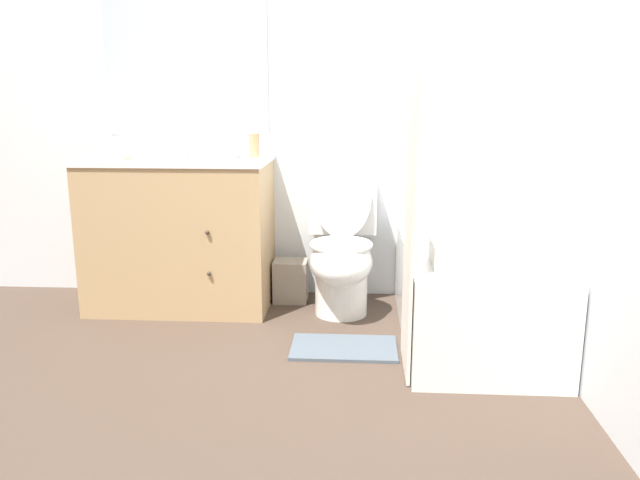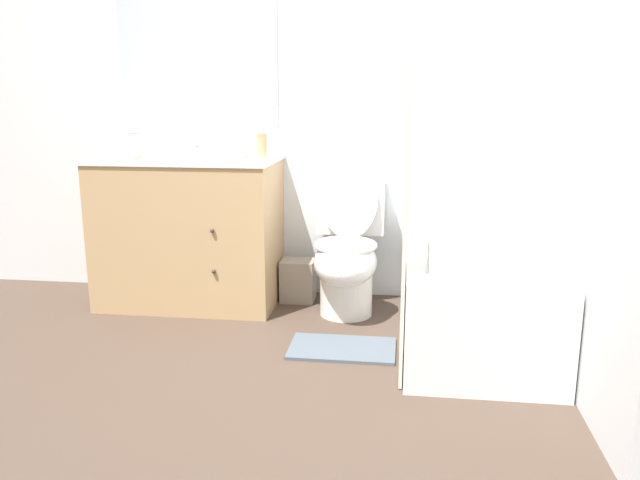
% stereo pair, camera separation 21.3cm
% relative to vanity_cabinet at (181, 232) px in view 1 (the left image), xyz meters
% --- Properties ---
extents(ground_plane, '(14.00, 14.00, 0.00)m').
position_rel_vanity_cabinet_xyz_m(ground_plane, '(0.74, -1.18, -0.46)').
color(ground_plane, '#47382D').
extents(wall_back, '(8.00, 0.06, 2.50)m').
position_rel_vanity_cabinet_xyz_m(wall_back, '(0.73, 0.31, 0.80)').
color(wall_back, silver).
rests_on(wall_back, ground_plane).
extents(wall_right, '(0.05, 2.47, 2.50)m').
position_rel_vanity_cabinet_xyz_m(wall_right, '(2.03, -0.45, 0.79)').
color(wall_right, silver).
rests_on(wall_right, ground_plane).
extents(vanity_cabinet, '(1.07, 0.61, 0.90)m').
position_rel_vanity_cabinet_xyz_m(vanity_cabinet, '(0.00, 0.00, 0.00)').
color(vanity_cabinet, tan).
rests_on(vanity_cabinet, ground_plane).
extents(sink_faucet, '(0.14, 0.12, 0.12)m').
position_rel_vanity_cabinet_xyz_m(sink_faucet, '(-0.00, 0.18, 0.48)').
color(sink_faucet, silver).
rests_on(sink_faucet, vanity_cabinet).
extents(toilet, '(0.40, 0.68, 0.90)m').
position_rel_vanity_cabinet_xyz_m(toilet, '(0.96, -0.06, -0.09)').
color(toilet, white).
rests_on(toilet, ground_plane).
extents(bathtub, '(0.70, 1.37, 0.49)m').
position_rel_vanity_cabinet_xyz_m(bathtub, '(1.65, -0.39, -0.21)').
color(bathtub, white).
rests_on(bathtub, ground_plane).
extents(shower_curtain, '(0.01, 0.40, 1.90)m').
position_rel_vanity_cabinet_xyz_m(shower_curtain, '(1.28, -0.83, 0.50)').
color(shower_curtain, silver).
rests_on(shower_curtain, ground_plane).
extents(wastebasket, '(0.21, 0.17, 0.26)m').
position_rel_vanity_cabinet_xyz_m(wastebasket, '(0.64, 0.11, -0.33)').
color(wastebasket, gray).
rests_on(wastebasket, ground_plane).
extents(tissue_box, '(0.12, 0.13, 0.12)m').
position_rel_vanity_cabinet_xyz_m(tissue_box, '(0.30, -0.01, 0.49)').
color(tissue_box, silver).
rests_on(tissue_box, vanity_cabinet).
extents(soap_dispenser, '(0.06, 0.06, 0.17)m').
position_rel_vanity_cabinet_xyz_m(soap_dispenser, '(0.45, 0.03, 0.51)').
color(soap_dispenser, tan).
rests_on(soap_dispenser, vanity_cabinet).
extents(hand_towel_folded, '(0.26, 0.16, 0.07)m').
position_rel_vanity_cabinet_xyz_m(hand_towel_folded, '(-0.37, -0.14, 0.48)').
color(hand_towel_folded, beige).
rests_on(hand_towel_folded, vanity_cabinet).
extents(bath_towel_folded, '(0.30, 0.26, 0.11)m').
position_rel_vanity_cabinet_xyz_m(bath_towel_folded, '(1.54, -0.76, 0.08)').
color(bath_towel_folded, white).
rests_on(bath_towel_folded, bathtub).
extents(bath_mat, '(0.53, 0.33, 0.02)m').
position_rel_vanity_cabinet_xyz_m(bath_mat, '(0.99, -0.63, -0.45)').
color(bath_mat, '#4C5660').
rests_on(bath_mat, ground_plane).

